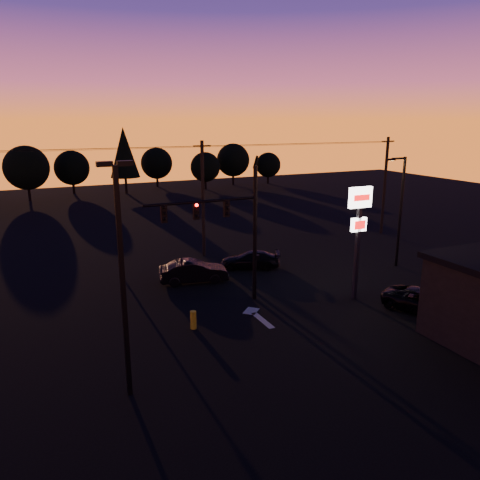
% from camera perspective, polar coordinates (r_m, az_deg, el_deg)
% --- Properties ---
extents(ground, '(120.00, 120.00, 0.00)m').
position_cam_1_polar(ground, '(24.66, 2.81, -10.82)').
color(ground, black).
rests_on(ground, ground).
extents(lane_arrow, '(1.20, 3.10, 0.01)m').
position_cam_1_polar(lane_arrow, '(26.22, 2.09, -9.20)').
color(lane_arrow, beige).
rests_on(lane_arrow, ground).
extents(traffic_signal_mast, '(6.79, 0.52, 8.58)m').
position_cam_1_polar(traffic_signal_mast, '(26.45, -1.25, 2.27)').
color(traffic_signal_mast, black).
rests_on(traffic_signal_mast, ground).
extents(secondary_signal, '(0.30, 0.31, 4.35)m').
position_cam_1_polar(secondary_signal, '(32.58, -14.52, 0.40)').
color(secondary_signal, black).
rests_on(secondary_signal, ground).
extents(parking_lot_light, '(1.25, 0.30, 9.14)m').
position_cam_1_polar(parking_lot_light, '(17.76, -14.23, -3.23)').
color(parking_lot_light, black).
rests_on(parking_lot_light, ground).
extents(pylon_sign, '(1.50, 0.28, 6.80)m').
position_cam_1_polar(pylon_sign, '(28.01, 14.31, 2.46)').
color(pylon_sign, black).
rests_on(pylon_sign, ground).
extents(streetlight, '(1.55, 0.35, 8.00)m').
position_cam_1_polar(streetlight, '(35.56, 18.93, 3.81)').
color(streetlight, black).
rests_on(streetlight, ground).
extents(utility_pole_1, '(1.40, 0.26, 9.00)m').
position_cam_1_polar(utility_pole_1, '(36.41, -4.53, 5.06)').
color(utility_pole_1, black).
rests_on(utility_pole_1, ground).
extents(utility_pole_2, '(1.40, 0.26, 9.00)m').
position_cam_1_polar(utility_pole_2, '(45.79, 17.22, 6.40)').
color(utility_pole_2, black).
rests_on(utility_pole_2, ground).
extents(power_wires, '(36.00, 1.22, 0.07)m').
position_cam_1_polar(power_wires, '(35.98, -4.66, 11.31)').
color(power_wires, black).
rests_on(power_wires, ground).
extents(bollard, '(0.32, 0.32, 0.96)m').
position_cam_1_polar(bollard, '(24.65, -5.71, -9.67)').
color(bollard, gold).
rests_on(bollard, ground).
extents(tree_2, '(5.77, 5.78, 7.26)m').
position_cam_1_polar(tree_2, '(67.99, -24.59, 8.01)').
color(tree_2, black).
rests_on(tree_2, ground).
extents(tree_3, '(4.95, 4.95, 6.22)m').
position_cam_1_polar(tree_3, '(72.32, -19.81, 8.27)').
color(tree_3, black).
rests_on(tree_3, ground).
extents(tree_4, '(4.18, 4.18, 9.50)m').
position_cam_1_polar(tree_4, '(70.16, -13.95, 10.32)').
color(tree_4, black).
rests_on(tree_4, ground).
extents(tree_5, '(4.95, 4.95, 6.22)m').
position_cam_1_polar(tree_5, '(76.53, -10.13, 9.20)').
color(tree_5, black).
rests_on(tree_5, ground).
extents(tree_6, '(4.54, 4.54, 5.71)m').
position_cam_1_polar(tree_6, '(72.67, -4.25, 8.86)').
color(tree_6, black).
rests_on(tree_6, ground).
extents(tree_7, '(5.36, 5.36, 6.74)m').
position_cam_1_polar(tree_7, '(77.65, -0.85, 9.72)').
color(tree_7, black).
rests_on(tree_7, ground).
extents(tree_8, '(4.12, 4.12, 5.19)m').
position_cam_1_polar(tree_8, '(79.46, 3.46, 9.13)').
color(tree_8, black).
rests_on(tree_8, ground).
extents(car_mid, '(4.74, 2.45, 1.49)m').
position_cam_1_polar(car_mid, '(31.28, -5.67, -3.82)').
color(car_mid, black).
rests_on(car_mid, ground).
extents(car_right, '(4.59, 3.36, 1.24)m').
position_cam_1_polar(car_right, '(34.11, 1.28, -2.41)').
color(car_right, black).
rests_on(car_right, ground).
extents(suv_parked, '(3.79, 5.10, 1.29)m').
position_cam_1_polar(suv_parked, '(28.38, 21.64, -6.99)').
color(suv_parked, black).
rests_on(suv_parked, ground).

